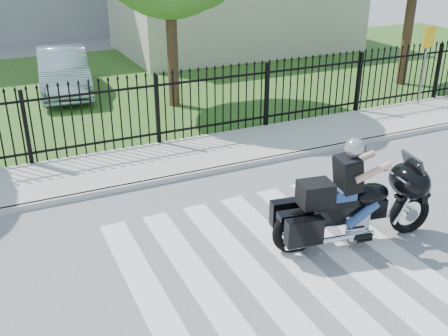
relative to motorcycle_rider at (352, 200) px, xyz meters
name	(u,v)px	position (x,y,z in m)	size (l,w,h in m)	color
ground	(285,279)	(-1.53, -0.48, -0.80)	(120.00, 120.00, 0.00)	slate
crosswalk	(285,279)	(-1.53, -0.48, -0.79)	(5.00, 5.50, 0.01)	silver
sidewalk	(173,159)	(-1.53, 4.52, -0.74)	(40.00, 2.00, 0.12)	#ADAAA3
curb	(189,175)	(-1.53, 3.52, -0.74)	(40.00, 0.12, 0.12)	#ADAAA3
grass_strip	(103,87)	(-1.53, 11.52, -0.79)	(40.00, 12.00, 0.02)	#26561D
iron_fence	(158,112)	(-1.53, 5.52, 0.11)	(26.00, 0.04, 1.80)	black
building_low	(235,9)	(5.47, 15.52, 0.95)	(10.00, 6.00, 3.50)	beige
motorcycle_rider	(352,200)	(0.00, 0.00, 0.00)	(2.93, 1.23, 1.94)	black
parked_car	(64,71)	(-2.79, 11.30, -0.06)	(1.52, 4.34, 1.43)	#95ABBC
traffic_sign	(427,49)	(6.56, 5.21, 0.97)	(0.50, 0.13, 2.30)	slate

